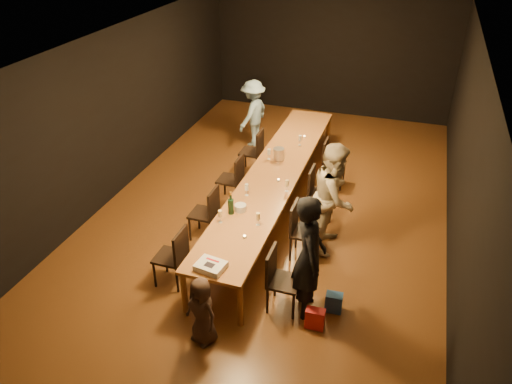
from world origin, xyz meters
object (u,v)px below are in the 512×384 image
(chair_right_2, at_px, (321,194))
(ice_bucket, at_px, (279,154))
(table, at_px, (275,174))
(chair_right_1, at_px, (305,232))
(chair_left_0, at_px, (170,256))
(champagne_bottle, at_px, (231,203))
(woman_birthday, at_px, (309,257))
(woman_tan, at_px, (334,197))
(man_blue, at_px, (253,113))
(plate_stack, at_px, (240,208))
(chair_left_1, at_px, (204,213))
(birthday_cake, at_px, (211,266))
(child, at_px, (202,311))
(chair_right_3, at_px, (334,164))
(chair_left_2, at_px, (230,179))
(chair_left_3, at_px, (251,151))
(chair_right_0, at_px, (284,281))

(chair_right_2, xyz_separation_m, ice_bucket, (-0.92, 0.48, 0.40))
(table, distance_m, chair_right_1, 1.49)
(chair_left_0, xyz_separation_m, champagne_bottle, (0.60, 0.92, 0.47))
(woman_birthday, height_order, woman_tan, woman_tan)
(man_blue, bearing_deg, plate_stack, 27.85)
(man_blue, relative_size, ice_bucket, 6.67)
(chair_left_1, bearing_deg, woman_tan, -77.56)
(birthday_cake, bearing_deg, child, -72.54)
(chair_left_1, xyz_separation_m, champagne_bottle, (0.60, -0.28, 0.47))
(child, bearing_deg, woman_birthday, 65.20)
(chair_left_1, xyz_separation_m, ice_bucket, (0.78, 1.68, 0.40))
(chair_right_2, xyz_separation_m, chair_left_0, (-1.70, -2.40, 0.00))
(woman_birthday, distance_m, plate_stack, 1.62)
(chair_right_3, xyz_separation_m, ice_bucket, (-0.92, -0.72, 0.40))
(table, distance_m, chair_left_2, 0.88)
(chair_left_2, relative_size, woman_birthday, 0.52)
(chair_left_1, xyz_separation_m, woman_birthday, (2.00, -1.13, 0.43))
(woman_tan, relative_size, man_blue, 1.20)
(chair_right_2, distance_m, child, 3.38)
(chair_left_3, xyz_separation_m, champagne_bottle, (0.60, -2.68, 0.47))
(table, distance_m, woman_birthday, 2.61)
(table, relative_size, woman_tan, 3.34)
(chair_right_0, distance_m, chair_left_1, 2.08)
(ice_bucket, bearing_deg, woman_birthday, -66.58)
(chair_right_0, xyz_separation_m, child, (-0.81, -0.88, 0.02))
(chair_right_1, distance_m, chair_left_2, 2.08)
(chair_left_3, bearing_deg, chair_right_3, -90.00)
(chair_right_1, bearing_deg, chair_right_0, -0.00)
(champagne_bottle, xyz_separation_m, ice_bucket, (0.18, 1.97, -0.08))
(woman_birthday, distance_m, birthday_cake, 1.28)
(child, relative_size, champagne_bottle, 2.56)
(woman_tan, bearing_deg, chair_right_3, 12.93)
(birthday_cake, xyz_separation_m, ice_bucket, (-0.03, 3.27, 0.07))
(chair_left_0, bearing_deg, woman_tan, -50.92)
(chair_right_3, height_order, champagne_bottle, champagne_bottle)
(champagne_bottle, height_order, ice_bucket, champagne_bottle)
(chair_left_0, distance_m, chair_left_1, 1.20)
(chair_left_1, relative_size, woman_birthday, 0.52)
(table, height_order, child, child)
(chair_right_0, relative_size, man_blue, 0.62)
(table, height_order, woman_birthday, woman_birthday)
(chair_right_1, xyz_separation_m, chair_left_1, (-1.70, 0.00, 0.00))
(woman_tan, xyz_separation_m, child, (-1.14, -2.53, -0.41))
(chair_left_1, distance_m, birthday_cake, 1.81)
(chair_right_1, distance_m, birthday_cake, 1.85)
(plate_stack, height_order, champagne_bottle, champagne_bottle)
(woman_tan, bearing_deg, man_blue, 40.04)
(chair_right_3, distance_m, ice_bucket, 1.23)
(chair_right_1, distance_m, chair_left_1, 1.70)
(plate_stack, xyz_separation_m, champagne_bottle, (-0.11, -0.12, 0.14))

